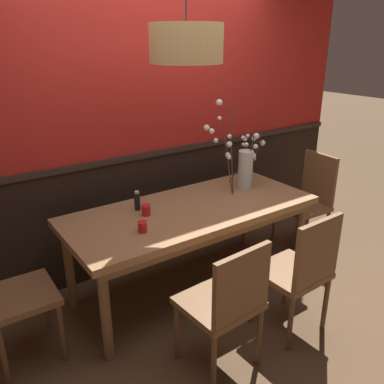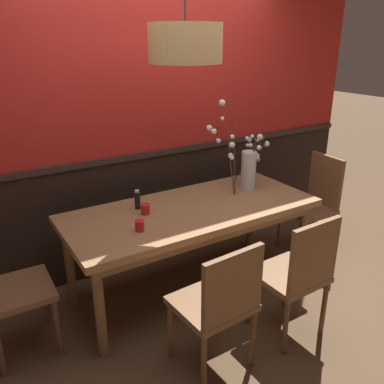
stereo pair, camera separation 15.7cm
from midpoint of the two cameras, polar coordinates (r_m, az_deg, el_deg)
name	(u,v)px [view 2 (the right image)]	position (r m, az deg, el deg)	size (l,w,h in m)	color
ground_plane	(192,287)	(3.57, 1.29, -13.41)	(24.00, 24.00, 0.00)	brown
back_wall	(150,105)	(3.57, -4.67, 12.21)	(4.61, 0.14, 2.96)	black
dining_table	(192,217)	(3.23, 1.39, -3.58)	(2.03, 0.87, 0.76)	#997047
chair_head_east_end	(315,200)	(4.16, 18.08, -1.09)	(0.46, 0.45, 0.96)	brown
chair_head_west_end	(4,284)	(2.88, -23.67, -11.95)	(0.43, 0.45, 0.96)	brown
chair_near_side_right	(298,272)	(2.91, 16.32, -10.81)	(0.45, 0.44, 0.94)	brown
chair_near_side_left	(219,302)	(2.55, 5.70, -15.25)	(0.48, 0.45, 0.91)	brown
chair_far_side_left	(118,207)	(3.86, -9.29, -2.10)	(0.48, 0.46, 0.93)	brown
chair_far_side_right	(173,194)	(4.08, -1.59, -0.32)	(0.47, 0.46, 0.95)	brown
vase_with_blossoms	(247,165)	(3.59, 9.03, 3.79)	(0.59, 0.30, 0.79)	silver
candle_holder_nearer_center	(145,209)	(3.08, -5.20, -2.41)	(0.07, 0.07, 0.08)	red
candle_holder_nearer_edge	(140,225)	(2.82, -5.88, -4.75)	(0.07, 0.07, 0.08)	red
condiment_bottle	(137,200)	(3.17, -6.37, -1.12)	(0.05, 0.05, 0.16)	black
pendant_lamp	(185,43)	(2.81, 0.73, 20.35)	(0.49, 0.49, 1.10)	tan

